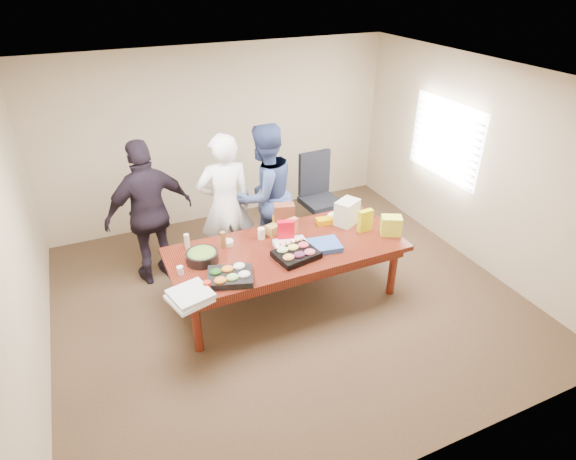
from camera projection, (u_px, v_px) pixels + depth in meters
name	position (u px, v px, depth m)	size (l,w,h in m)	color
floor	(287.00, 298.00, 5.99)	(5.50, 5.00, 0.02)	#47301E
ceiling	(286.00, 78.00, 4.63)	(5.50, 5.00, 0.02)	white
wall_back	(221.00, 136.00, 7.29)	(5.50, 0.04, 2.70)	beige
wall_front	(430.00, 347.00, 3.34)	(5.50, 0.04, 2.70)	beige
wall_left	(14.00, 257.00, 4.34)	(0.04, 5.00, 2.70)	beige
wall_right	(475.00, 164.00, 6.28)	(0.04, 5.00, 2.70)	beige
window_panel	(445.00, 140.00, 6.67)	(0.03, 1.40, 1.10)	white
window_blinds	(443.00, 140.00, 6.66)	(0.04, 1.36, 1.00)	beige
conference_table	(287.00, 273.00, 5.80)	(2.80, 1.20, 0.75)	#4C1C0F
office_chair	(321.00, 199.00, 7.06)	(0.62, 0.62, 1.21)	black
person_center	(226.00, 206.00, 6.07)	(0.71, 0.46, 1.94)	white
person_right	(265.00, 195.00, 6.33)	(0.95, 0.74, 1.95)	#374A7F
person_left	(150.00, 213.00, 5.90)	(1.13, 0.47, 1.92)	black
veggie_tray	(230.00, 277.00, 5.03)	(0.48, 0.37, 0.07)	black
fruit_tray	(296.00, 255.00, 5.41)	(0.48, 0.37, 0.07)	black
sheet_cake	(291.00, 245.00, 5.59)	(0.38, 0.29, 0.07)	white
salad_bowl	(202.00, 257.00, 5.32)	(0.37, 0.37, 0.12)	black
chip_bag_blue	(322.00, 246.00, 5.58)	(0.42, 0.32, 0.06)	#3056A6
chip_bag_red	(286.00, 232.00, 5.64)	(0.20, 0.08, 0.29)	red
chip_bag_yellow	(365.00, 221.00, 5.88)	(0.19, 0.08, 0.28)	#D1D40F
chip_bag_orange	(291.00, 229.00, 5.72)	(0.17, 0.08, 0.27)	#C76D3A
mayo_jar	(261.00, 234.00, 5.75)	(0.09, 0.09, 0.14)	white
mustard_bottle	(275.00, 221.00, 5.98)	(0.06, 0.06, 0.17)	orange
dressing_bottle	(223.00, 240.00, 5.56)	(0.07, 0.07, 0.21)	brown
ranch_bottle	(187.00, 241.00, 5.55)	(0.06, 0.06, 0.19)	beige
banana_bunch	(325.00, 221.00, 6.10)	(0.22, 0.13, 0.07)	#E6A700
bread_loaf	(277.00, 228.00, 5.89)	(0.30, 0.13, 0.12)	#A27E39
kraft_bag	(284.00, 216.00, 5.93)	(0.25, 0.15, 0.33)	brown
red_cup	(207.00, 286.00, 4.86)	(0.08, 0.08, 0.11)	red
clear_cup_a	(180.00, 271.00, 5.11)	(0.07, 0.07, 0.10)	silver
clear_cup_b	(198.00, 262.00, 5.25)	(0.08, 0.08, 0.11)	silver
pizza_box_lower	(189.00, 299.00, 4.73)	(0.38, 0.38, 0.04)	white
pizza_box_upper	(191.00, 294.00, 4.72)	(0.38, 0.38, 0.04)	silver
plate_a	(337.00, 216.00, 6.27)	(0.26, 0.26, 0.01)	white
plate_b	(337.00, 219.00, 6.19)	(0.26, 0.26, 0.02)	silver
dip_bowl_a	(275.00, 227.00, 5.96)	(0.15, 0.15, 0.06)	beige
dip_bowl_b	(228.00, 243.00, 5.65)	(0.14, 0.14, 0.05)	beige
grocery_bag_white	(347.00, 212.00, 6.03)	(0.30, 0.22, 0.32)	beige
grocery_bag_yellow	(391.00, 226.00, 5.82)	(0.24, 0.17, 0.24)	yellow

